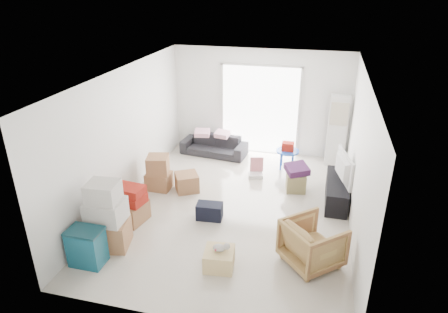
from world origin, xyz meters
The scene contains 21 objects.
room_shell centered at (0.00, 0.00, 1.35)m, with size 4.98×6.48×3.18m.
sliding_door centered at (0.00, 2.98, 1.24)m, with size 2.10×0.04×2.33m.
ac_tower centered at (1.95, 2.65, 0.88)m, with size 0.45×0.30×1.75m, color silver.
tv_console centered at (2.00, 0.79, 0.24)m, with size 0.43×1.42×0.47m, color black.
television centered at (2.00, 0.79, 0.54)m, with size 1.03×0.59×0.13m, color black.
sofa centered at (-1.10, 2.50, 0.33)m, with size 1.70×0.50×0.66m, color black.
pillow_left centered at (-1.40, 2.47, 0.72)m, with size 0.34×0.27×0.11m, color #EEAEC8.
pillow_right centered at (-0.88, 2.51, 0.72)m, with size 0.33×0.27×0.11m, color #EEAEC8.
armchair centered at (1.60, -1.36, 0.42)m, with size 0.82×0.77×0.84m, color tan.
storage_bins centered at (-1.90, -2.24, 0.32)m, with size 0.56×0.39×0.64m.
box_stack_a centered at (-1.80, -1.73, 0.55)m, with size 0.77×0.68×1.22m.
box_stack_b centered at (-1.80, -0.92, 0.34)m, with size 0.66×0.64×0.73m.
box_stack_c centered at (-1.77, 0.40, 0.38)m, with size 0.53×0.53×0.77m.
loose_box centered at (-1.15, 0.47, 0.19)m, with size 0.47×0.47×0.39m, color #966843.
duffel_bag centered at (-0.36, -0.49, 0.16)m, with size 0.49×0.30×0.31m, color black.
ottoman centered at (1.15, 1.05, 0.20)m, with size 0.41×0.41×0.41m, color #8B7D51.
blanket centered at (1.15, 1.05, 0.48)m, with size 0.45×0.45×0.14m, color #4A1E4B.
kids_table centered at (0.84, 2.12, 0.48)m, with size 0.55×0.55×0.67m.
toy_walker centered at (0.19, 1.53, 0.12)m, with size 0.39×0.36×0.44m.
wood_crate centered at (0.18, -1.81, 0.15)m, with size 0.46×0.46×0.31m, color #D9B97D.
plush_bunny centered at (0.21, -1.80, 0.37)m, with size 0.28×0.16×0.14m.
Camera 1 is at (1.51, -6.77, 4.25)m, focal length 32.00 mm.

